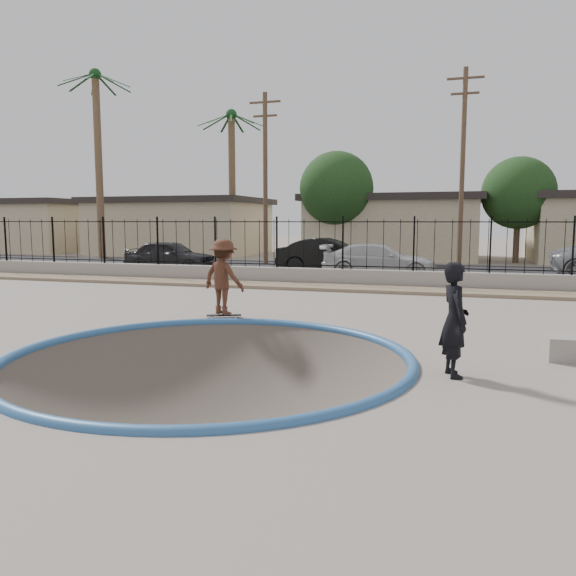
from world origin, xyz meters
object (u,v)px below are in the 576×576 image
Objects in this scene: skater at (224,281)px; car_c at (379,261)px; skateboard at (224,315)px; car_a at (170,256)px; videographer at (455,320)px; car_b at (329,255)px.

skater is 10.85m from car_c.
skateboard is 12.89m from car_a.
skater is 0.43× the size of car_a.
car_a is at bearing -37.27° from skater.
car_c is at bearing -6.95° from videographer.
car_b is (7.12, 1.53, 0.05)m from car_a.
skateboard is 6.59m from videographer.
car_b is at bearing -70.96° from skater.
skateboard is at bearing 36.22° from videographer.
skater reaches higher than videographer.
car_a is (-12.67, 14.31, -0.12)m from videographer.
skater is at bearing 164.47° from car_c.
videographer is 0.37× the size of car_c.
skateboard is 0.20× the size of car_a.
videographer is 19.12m from car_a.
car_b is at bearing 68.94° from skateboard.
car_a is 7.28m from car_b.
car_a reaches higher than skateboard.
videographer reaches higher than car_c.
car_a is 0.91× the size of car_b.
skater is 12.87m from car_a.
videographer is 0.38× the size of car_b.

